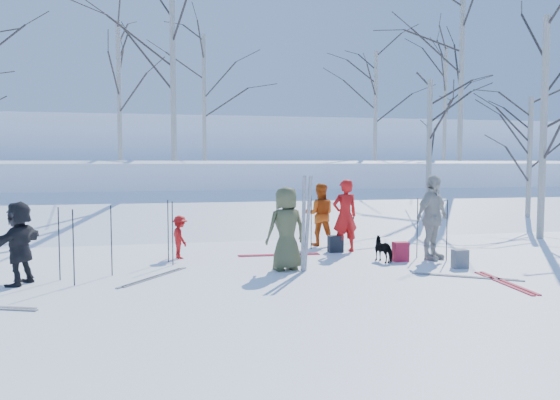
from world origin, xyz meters
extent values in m
plane|color=white|center=(0.00, 0.00, 0.00)|extent=(120.00, 120.00, 0.00)
cube|color=white|center=(0.00, 7.00, 0.15)|extent=(70.00, 9.49, 4.12)
cube|color=white|center=(0.00, 17.00, 1.00)|extent=(70.00, 18.00, 2.20)
cube|color=white|center=(0.00, 38.00, 2.00)|extent=(90.00, 30.00, 6.00)
imported|color=#484B2D|center=(-0.20, 0.01, 0.84)|extent=(0.92, 0.70, 1.67)
imported|color=red|center=(1.68, 1.88, 0.87)|extent=(0.68, 0.49, 1.74)
imported|color=#BB490E|center=(1.38, 3.00, 0.80)|extent=(0.90, 0.77, 1.60)
imported|color=red|center=(-2.23, 1.79, 0.48)|extent=(0.52, 0.70, 0.96)
imported|color=beige|center=(3.22, 0.48, 0.93)|extent=(1.18, 0.95, 1.87)
imported|color=black|center=(-5.07, -0.26, 0.74)|extent=(0.94, 1.43, 1.47)
imported|color=black|center=(2.09, 0.46, 0.27)|extent=(0.48, 0.71, 0.55)
cube|color=silver|center=(0.09, -0.26, 0.95)|extent=(0.07, 0.16, 1.90)
cube|color=silver|center=(0.18, -0.26, 0.95)|extent=(0.14, 0.23, 1.89)
cylinder|color=black|center=(-4.45, -0.03, 0.67)|extent=(0.02, 0.02, 1.34)
cylinder|color=black|center=(-4.12, -0.55, 0.67)|extent=(0.02, 0.02, 1.34)
cylinder|color=black|center=(-2.49, 1.44, 0.67)|extent=(0.02, 0.02, 1.34)
cylinder|color=black|center=(-2.40, 1.01, 0.67)|extent=(0.02, 0.02, 1.34)
cylinder|color=black|center=(3.00, 0.76, 0.67)|extent=(0.02, 0.02, 1.34)
cylinder|color=black|center=(-3.55, 0.20, 0.67)|extent=(0.02, 0.02, 1.34)
cylinder|color=black|center=(0.47, 2.10, 0.67)|extent=(0.02, 0.02, 1.34)
cylinder|color=black|center=(3.45, 0.26, 0.67)|extent=(0.02, 0.02, 1.34)
cylinder|color=black|center=(1.00, 2.46, 0.67)|extent=(0.02, 0.02, 1.34)
cube|color=#B01B32|center=(2.45, 0.43, 0.21)|extent=(0.32, 0.22, 0.42)
cube|color=#5C5E64|center=(3.30, -0.55, 0.19)|extent=(0.30, 0.20, 0.38)
cube|color=black|center=(1.44, 1.88, 0.20)|extent=(0.34, 0.24, 0.40)
camera|label=1|loc=(-2.59, -10.50, 2.16)|focal=35.00mm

